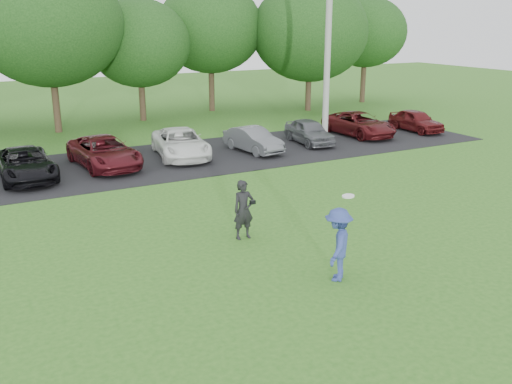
{
  "coord_description": "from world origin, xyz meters",
  "views": [
    {
      "loc": [
        -6.8,
        -9.18,
        5.7
      ],
      "look_at": [
        0.0,
        3.5,
        1.3
      ],
      "focal_mm": 40.0,
      "sensor_mm": 36.0,
      "label": 1
    }
  ],
  "objects": [
    {
      "name": "camera_bystander",
      "position": [
        -0.3,
        3.65,
        0.81
      ],
      "size": [
        0.59,
        0.43,
        1.62
      ],
      "color": "black",
      "rests_on": "ground"
    },
    {
      "name": "ground",
      "position": [
        0.0,
        0.0,
        0.0
      ],
      "size": [
        100.0,
        100.0,
        0.0
      ],
      "primitive_type": "plane",
      "color": "#2E661D",
      "rests_on": "ground"
    },
    {
      "name": "utility_pole",
      "position": [
        8.46,
        12.47,
        5.38
      ],
      "size": [
        0.28,
        0.28,
        10.76
      ],
      "primitive_type": "cylinder",
      "color": "#9A9A95",
      "rests_on": "ground"
    },
    {
      "name": "tree_row",
      "position": [
        1.51,
        22.76,
        4.91
      ],
      "size": [
        42.39,
        9.85,
        8.64
      ],
      "color": "#38281C",
      "rests_on": "ground"
    },
    {
      "name": "parked_cars",
      "position": [
        -0.22,
        12.98,
        0.61
      ],
      "size": [
        30.23,
        5.02,
        1.23
      ],
      "color": "white",
      "rests_on": "parking_lot"
    },
    {
      "name": "parking_lot",
      "position": [
        0.0,
        13.0,
        0.01
      ],
      "size": [
        32.0,
        6.5,
        0.03
      ],
      "primitive_type": "cube",
      "color": "black",
      "rests_on": "ground"
    },
    {
      "name": "frisbee_player",
      "position": [
        0.42,
        0.4,
        0.85
      ],
      "size": [
        1.22,
        1.22,
        2.02
      ],
      "color": "#32428D",
      "rests_on": "ground"
    }
  ]
}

